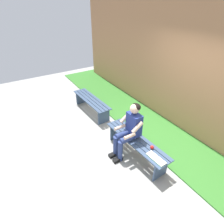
# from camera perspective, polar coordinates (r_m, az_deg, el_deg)

# --- Properties ---
(ground_plane) EXTENTS (10.00, 7.00, 0.04)m
(ground_plane) POSITION_cam_1_polar(r_m,az_deg,el_deg) (4.81, -10.86, -9.42)
(ground_plane) COLOR #9E9E99
(grass_strip) EXTENTS (9.00, 1.91, 0.03)m
(grass_strip) POSITION_cam_1_polar(r_m,az_deg,el_deg) (5.78, 10.63, -1.10)
(grass_strip) COLOR #387A2D
(grass_strip) RESTS_ON ground
(brick_wall) EXTENTS (9.50, 0.24, 3.19)m
(brick_wall) POSITION_cam_1_polar(r_m,az_deg,el_deg) (5.07, 20.92, 12.44)
(brick_wall) COLOR #B27A51
(brick_wall) RESTS_ON ground
(bench_near) EXTENTS (1.73, 0.48, 0.45)m
(bench_near) POSITION_cam_1_polar(r_m,az_deg,el_deg) (4.22, 7.32, -9.39)
(bench_near) COLOR #384C6B
(bench_near) RESTS_ON ground
(bench_far) EXTENTS (1.65, 0.47, 0.45)m
(bench_far) POSITION_cam_1_polar(r_m,az_deg,el_deg) (5.74, -6.23, 2.88)
(bench_far) COLOR #384C6B
(bench_far) RESTS_ON ground
(person_seated) EXTENTS (0.50, 0.69, 1.26)m
(person_seated) POSITION_cam_1_polar(r_m,az_deg,el_deg) (4.04, 5.21, -5.04)
(person_seated) COLOR navy
(person_seated) RESTS_ON ground
(apple) EXTENTS (0.08, 0.08, 0.08)m
(apple) POSITION_cam_1_polar(r_m,az_deg,el_deg) (3.97, 11.97, -10.38)
(apple) COLOR red
(apple) RESTS_ON bench_near
(book_open) EXTENTS (0.42, 0.17, 0.02)m
(book_open) POSITION_cam_1_polar(r_m,az_deg,el_deg) (3.79, 13.12, -13.52)
(book_open) COLOR white
(book_open) RESTS_ON bench_near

